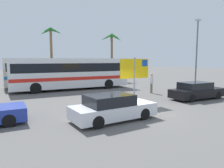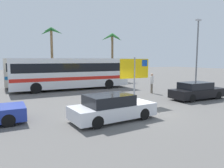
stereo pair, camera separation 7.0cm
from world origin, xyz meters
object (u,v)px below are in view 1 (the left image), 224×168
Objects in this scene: car_black at (197,91)px; pedestrian_crossing_lot at (152,81)px; bus_front_coach at (71,72)px; ferry_sign at (135,70)px; car_white at (112,108)px; bus_rear_coach at (60,71)px.

pedestrian_crossing_lot is (-1.37, 3.90, 0.44)m from car_black.
ferry_sign reaches higher than bus_front_coach.
car_white is at bearing -139.61° from ferry_sign.
car_white is at bearing -93.20° from bus_rear_coach.
ferry_sign is 0.72× the size of car_white.
bus_front_coach is at bearing 149.57° from pedestrian_crossing_lot.
car_black is at bearing -59.44° from bus_rear_coach.
pedestrian_crossing_lot is (7.05, 6.08, 0.43)m from car_white.
bus_rear_coach is at bearing 81.46° from car_white.
ferry_sign is 0.70× the size of car_black.
bus_front_coach is 11.97m from car_black.
bus_front_coach is 1.00× the size of bus_rear_coach.
car_black is 8.70m from car_white.
bus_rear_coach reaches higher than pedestrian_crossing_lot.
car_black is 2.52× the size of pedestrian_crossing_lot.
bus_front_coach is 9.22m from ferry_sign.
pedestrian_crossing_lot is at bearing 40.17° from ferry_sign.
car_black is (5.40, -0.45, -1.69)m from ferry_sign.
bus_rear_coach is 15.09m from car_white.
car_black is at bearing -52.64° from bus_front_coach.
bus_rear_coach is 3.67× the size of ferry_sign.
ferry_sign is 5.67m from car_black.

